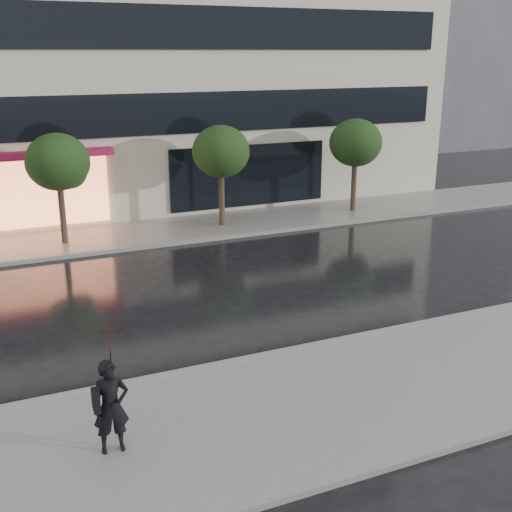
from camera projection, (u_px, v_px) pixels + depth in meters
ground at (256, 341)px, 15.36m from camera, size 120.00×120.00×0.00m
sidewalk_near at (323, 403)px, 12.52m from camera, size 60.00×4.50×0.12m
sidewalk_far at (146, 233)px, 24.27m from camera, size 60.00×3.50×0.12m
curb_near at (274, 355)px, 14.47m from camera, size 60.00×0.25×0.14m
curb_far at (159, 245)px, 22.74m from camera, size 60.00×0.25×0.14m
bg_building_right at (423, 32)px, 47.37m from camera, size 12.00×12.00×16.00m
tree_mid_west at (60, 164)px, 22.07m from camera, size 2.20×2.20×3.99m
tree_mid_east at (222, 153)px, 24.39m from camera, size 2.20×2.20×3.99m
tree_far_east at (356, 144)px, 26.71m from camera, size 2.20×2.20×3.99m
pedestrian_with_umbrella at (110, 367)px, 10.50m from camera, size 1.00×1.02×2.37m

